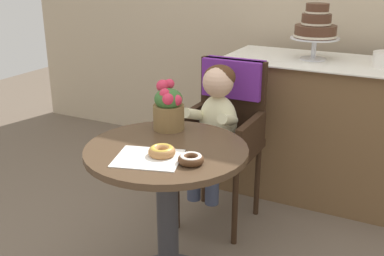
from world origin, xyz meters
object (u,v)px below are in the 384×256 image
(cafe_table, at_px, (167,191))
(donut_front, at_px, (162,151))
(donut_mid, at_px, (191,159))
(seated_child, at_px, (215,117))
(flower_vase, at_px, (169,107))
(wicker_chair, at_px, (226,116))
(tiered_cake_stand, at_px, (316,27))

(cafe_table, height_order, donut_front, donut_front)
(donut_mid, bearing_deg, seated_child, 106.38)
(cafe_table, xyz_separation_m, donut_front, (0.03, -0.09, 0.23))
(seated_child, height_order, donut_mid, seated_child)
(donut_mid, bearing_deg, flower_vase, 131.71)
(flower_vase, bearing_deg, cafe_table, -63.14)
(cafe_table, height_order, seated_child, seated_child)
(wicker_chair, bearing_deg, donut_mid, -80.48)
(cafe_table, distance_m, seated_child, 0.61)
(wicker_chair, relative_size, donut_mid, 8.98)
(donut_mid, relative_size, flower_vase, 0.45)
(seated_child, relative_size, donut_mid, 6.84)
(wicker_chair, distance_m, seated_child, 0.16)
(wicker_chair, xyz_separation_m, flower_vase, (-0.08, -0.53, 0.19))
(donut_front, bearing_deg, cafe_table, 109.11)
(wicker_chair, height_order, tiered_cake_stand, tiered_cake_stand)
(cafe_table, distance_m, flower_vase, 0.40)
(cafe_table, relative_size, tiered_cake_stand, 2.10)
(seated_child, xyz_separation_m, donut_mid, (0.20, -0.69, 0.06))
(donut_mid, bearing_deg, cafe_table, 149.34)
(cafe_table, xyz_separation_m, tiered_cake_stand, (0.32, 1.30, 0.59))
(donut_front, bearing_deg, flower_vase, 114.64)
(donut_front, bearing_deg, seated_child, 95.10)
(wicker_chair, relative_size, seated_child, 1.31)
(seated_child, height_order, flower_vase, seated_child)
(flower_vase, bearing_deg, seated_child, 78.17)
(donut_front, xyz_separation_m, tiered_cake_stand, (0.29, 1.39, 0.36))
(wicker_chair, distance_m, donut_mid, 0.88)
(tiered_cake_stand, bearing_deg, cafe_table, -103.69)
(tiered_cake_stand, bearing_deg, flower_vase, -111.33)
(cafe_table, bearing_deg, wicker_chair, 92.26)
(wicker_chair, relative_size, flower_vase, 4.02)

